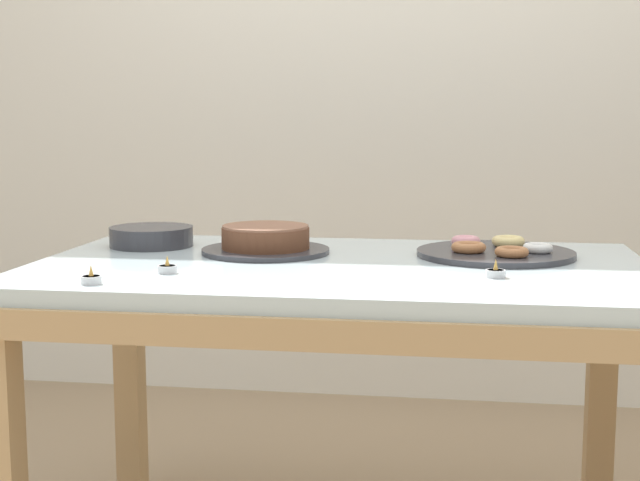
# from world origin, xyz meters

# --- Properties ---
(wall_back) EXTENTS (8.00, 0.10, 2.60)m
(wall_back) POSITION_xyz_m (0.00, 1.44, 1.30)
(wall_back) COLOR silver
(wall_back) RESTS_ON ground
(dining_table) EXTENTS (1.41, 0.84, 0.76)m
(dining_table) POSITION_xyz_m (0.00, 0.00, 0.65)
(dining_table) COLOR silver
(dining_table) RESTS_ON ground
(cake_chocolate_round) EXTENTS (0.31, 0.31, 0.07)m
(cake_chocolate_round) POSITION_xyz_m (-0.20, 0.11, 0.78)
(cake_chocolate_round) COLOR #333338
(cake_chocolate_round) RESTS_ON dining_table
(pastry_platter) EXTENTS (0.37, 0.37, 0.04)m
(pastry_platter) POSITION_xyz_m (0.35, 0.14, 0.77)
(pastry_platter) COLOR #333338
(pastry_platter) RESTS_ON dining_table
(plate_stack) EXTENTS (0.21, 0.21, 0.05)m
(plate_stack) POSITION_xyz_m (-0.51, 0.18, 0.78)
(plate_stack) COLOR #333338
(plate_stack) RESTS_ON dining_table
(tealight_centre) EXTENTS (0.04, 0.04, 0.04)m
(tealight_centre) POSITION_xyz_m (-0.34, -0.19, 0.77)
(tealight_centre) COLOR silver
(tealight_centre) RESTS_ON dining_table
(tealight_right_edge) EXTENTS (0.04, 0.04, 0.04)m
(tealight_right_edge) POSITION_xyz_m (0.34, -0.14, 0.77)
(tealight_right_edge) COLOR silver
(tealight_right_edge) RESTS_ON dining_table
(tealight_near_front) EXTENTS (0.04, 0.04, 0.04)m
(tealight_near_front) POSITION_xyz_m (-0.45, -0.33, 0.77)
(tealight_near_front) COLOR silver
(tealight_near_front) RESTS_ON dining_table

